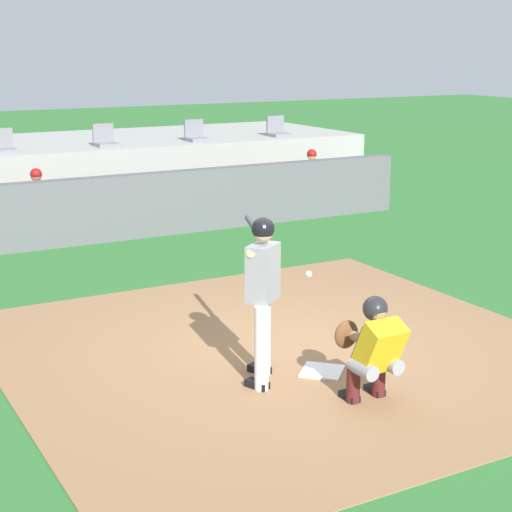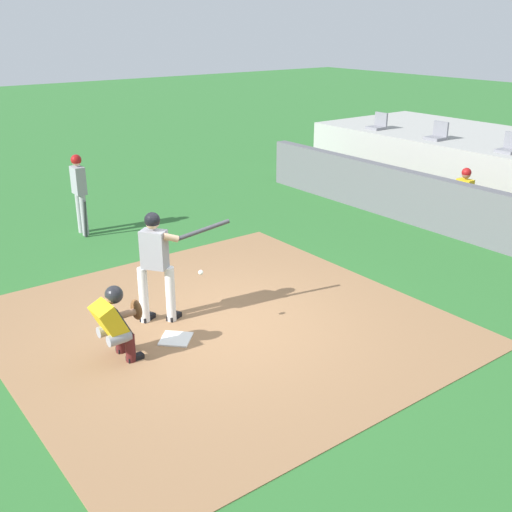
% 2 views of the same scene
% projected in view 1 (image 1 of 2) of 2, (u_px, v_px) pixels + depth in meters
% --- Properties ---
extents(ground_plane, '(80.00, 80.00, 0.00)m').
position_uv_depth(ground_plane, '(285.00, 350.00, 9.78)').
color(ground_plane, '#2D6B2D').
extents(dirt_infield, '(6.40, 6.40, 0.01)m').
position_uv_depth(dirt_infield, '(285.00, 350.00, 9.77)').
color(dirt_infield, '#936B47').
rests_on(dirt_infield, ground).
extents(home_plate, '(0.62, 0.62, 0.02)m').
position_uv_depth(home_plate, '(322.00, 371.00, 9.09)').
color(home_plate, white).
rests_on(home_plate, dirt_infield).
extents(batter_at_plate, '(0.69, 1.37, 1.80)m').
position_uv_depth(batter_at_plate, '(263.00, 289.00, 8.62)').
color(batter_at_plate, silver).
rests_on(batter_at_plate, ground).
extents(catcher_crouched, '(0.48, 1.69, 1.13)m').
position_uv_depth(catcher_crouched, '(372.00, 346.00, 8.18)').
color(catcher_crouched, gray).
rests_on(catcher_crouched, ground).
extents(dugout_wall, '(13.00, 0.30, 1.20)m').
position_uv_depth(dugout_wall, '(103.00, 209.00, 15.14)').
color(dugout_wall, '#59595E').
rests_on(dugout_wall, ground).
extents(dugout_bench, '(11.80, 0.44, 0.45)m').
position_uv_depth(dugout_bench, '(87.00, 220.00, 16.08)').
color(dugout_bench, olive).
rests_on(dugout_bench, ground).
extents(dugout_player_0, '(0.49, 0.70, 1.30)m').
position_uv_depth(dugout_player_0, '(40.00, 202.00, 15.39)').
color(dugout_player_0, '#939399').
rests_on(dugout_player_0, ground).
extents(dugout_player_1, '(0.49, 0.70, 1.30)m').
position_uv_depth(dugout_player_1, '(314.00, 178.00, 18.27)').
color(dugout_player_1, '#939399').
rests_on(dugout_player_1, ground).
extents(stands_platform, '(15.00, 4.40, 1.40)m').
position_uv_depth(stands_platform, '(39.00, 173.00, 18.84)').
color(stands_platform, '#9E9E99').
rests_on(stands_platform, ground).
extents(stadium_seat_2, '(0.46, 0.46, 0.48)m').
position_uv_depth(stadium_seat_2, '(3.00, 146.00, 16.84)').
color(stadium_seat_2, slate).
rests_on(stadium_seat_2, stands_platform).
extents(stadium_seat_3, '(0.46, 0.46, 0.48)m').
position_uv_depth(stadium_seat_3, '(105.00, 140.00, 17.86)').
color(stadium_seat_3, slate).
rests_on(stadium_seat_3, stands_platform).
extents(stadium_seat_4, '(0.46, 0.46, 0.48)m').
position_uv_depth(stadium_seat_4, '(196.00, 135.00, 18.88)').
color(stadium_seat_4, slate).
rests_on(stadium_seat_4, stands_platform).
extents(stadium_seat_5, '(0.46, 0.46, 0.48)m').
position_uv_depth(stadium_seat_5, '(278.00, 130.00, 19.90)').
color(stadium_seat_5, slate).
rests_on(stadium_seat_5, stands_platform).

